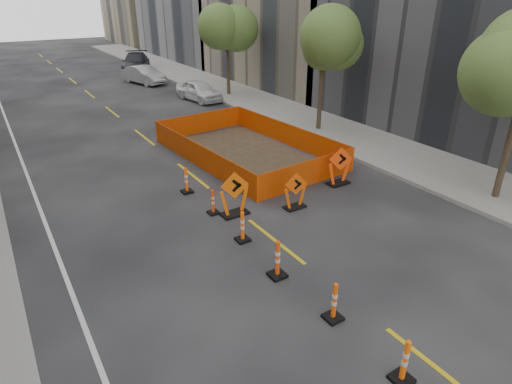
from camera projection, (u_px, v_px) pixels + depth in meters
ground_plane at (371, 316)px, 10.09m from camera, size 140.00×140.00×0.00m
sidewalk_right at (327, 128)px, 23.56m from camera, size 4.00×90.00×0.15m
tree_r_b at (324, 44)px, 21.36m from camera, size 2.80×2.80×5.95m
tree_r_c at (227, 29)px, 28.99m from camera, size 2.80×2.80×5.95m
channelizer_2 at (405, 361)px, 8.22m from camera, size 0.41×0.41×1.04m
channelizer_3 at (334, 301)px, 9.80m from camera, size 0.40×0.40×1.02m
channelizer_4 at (278, 259)px, 11.27m from camera, size 0.44×0.44×1.12m
channelizer_5 at (242, 226)px, 12.91m from camera, size 0.40×0.40×1.02m
channelizer_6 at (213, 202)px, 14.52m from camera, size 0.36×0.36×0.92m
channelizer_7 at (186, 180)px, 16.03m from camera, size 0.40×0.40×1.02m
chevron_sign_left at (234, 194)px, 14.31m from camera, size 1.19×0.91×1.59m
chevron_sign_center at (295, 191)px, 14.82m from camera, size 1.00×0.77×1.33m
chevron_sign_right at (340, 166)px, 16.61m from camera, size 1.18×0.96×1.53m
safety_fence at (246, 144)px, 19.67m from camera, size 5.58×8.83×1.06m
parked_car_near at (199, 90)px, 29.38m from camera, size 2.17×4.20×1.37m
parked_car_mid at (144, 75)px, 34.61m from camera, size 2.63×4.48×1.40m
parked_car_far at (136, 63)px, 39.41m from camera, size 4.27×6.23×1.68m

